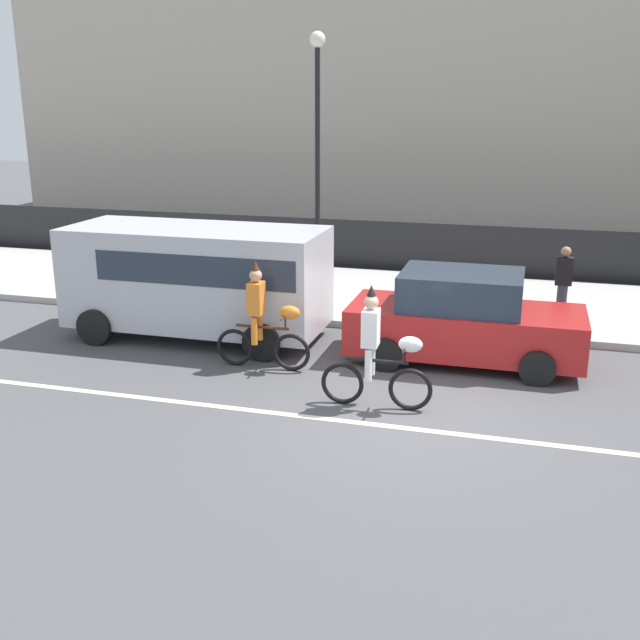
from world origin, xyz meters
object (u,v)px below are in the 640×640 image
(street_lamp_post, at_px, (317,124))
(pedestrian_onlooker, at_px, (563,284))
(parked_van_silver, at_px, (200,274))
(parked_car_red, at_px, (464,320))
(parade_cyclist_orange, at_px, (263,322))
(parade_cyclist_zebra, at_px, (378,355))

(street_lamp_post, bearing_deg, pedestrian_onlooker, -18.98)
(parked_van_silver, relative_size, parked_car_red, 1.22)
(parade_cyclist_orange, height_order, parked_van_silver, parked_van_silver)
(parked_car_red, relative_size, street_lamp_post, 0.70)
(parked_van_silver, xyz_separation_m, parked_car_red, (5.11, -0.06, -0.50))
(parade_cyclist_orange, bearing_deg, parked_van_silver, 142.51)
(parade_cyclist_orange, relative_size, pedestrian_onlooker, 1.19)
(parked_van_silver, distance_m, parked_car_red, 5.13)
(parked_van_silver, distance_m, street_lamp_post, 5.08)
(parade_cyclist_orange, relative_size, parade_cyclist_zebra, 1.00)
(parked_car_red, height_order, pedestrian_onlooker, pedestrian_onlooker)
(parked_car_red, xyz_separation_m, pedestrian_onlooker, (1.72, 2.26, 0.23))
(parade_cyclist_orange, distance_m, parked_van_silver, 2.30)
(parade_cyclist_orange, bearing_deg, parade_cyclist_zebra, -27.35)
(parade_cyclist_zebra, relative_size, street_lamp_post, 0.33)
(pedestrian_onlooker, bearing_deg, parked_car_red, -127.32)
(parked_car_red, bearing_deg, parked_van_silver, 179.30)
(pedestrian_onlooker, bearing_deg, parked_van_silver, -162.16)
(street_lamp_post, bearing_deg, parade_cyclist_orange, -83.85)
(parked_van_silver, height_order, pedestrian_onlooker, parked_van_silver)
(street_lamp_post, bearing_deg, parked_car_red, -47.04)
(parade_cyclist_zebra, xyz_separation_m, pedestrian_onlooker, (2.78, 4.74, 0.17))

